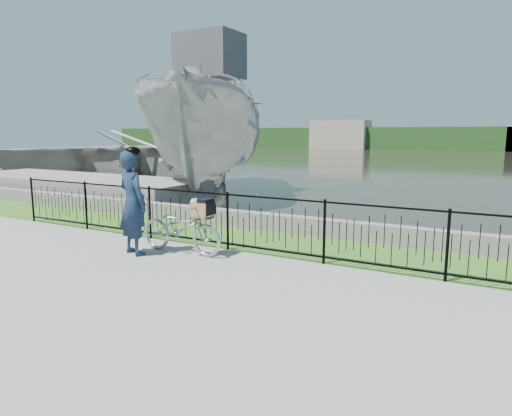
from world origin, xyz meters
The scene contains 12 objects.
ground centered at (0.00, 0.00, 0.00)m, with size 120.00×120.00×0.00m, color gray.
grass_strip centered at (0.00, 2.60, 0.00)m, with size 60.00×2.00×0.01m, color #3A6720.
water centered at (0.00, 33.00, 0.00)m, with size 120.00×120.00×0.00m, color #26271D.
quay_wall centered at (0.00, 3.60, 0.20)m, with size 60.00×0.30×0.40m, color slate.
fence centered at (0.00, 1.60, 0.58)m, with size 14.00×0.06×1.15m, color black, non-canonical shape.
far_treeline centered at (0.00, 60.00, 1.50)m, with size 120.00×6.00×3.00m, color #22471B.
far_building_left centered at (-18.00, 58.00, 2.00)m, with size 8.00×4.00×4.00m, color gray.
dock centered at (-10.00, 5.50, 0.35)m, with size 10.00×3.00×0.70m, color slate.
bicycle_rig centered at (-1.65, 0.98, 0.49)m, with size 1.82×0.64×1.11m.
cyclist centered at (-2.38, 0.47, 1.00)m, with size 0.82×0.65×2.04m.
boat_near centered at (-6.08, 8.39, 2.10)m, with size 8.04×11.02×5.80m.
boat_far centered at (-14.98, 11.73, 1.21)m, with size 12.87×14.26×2.42m.
Camera 1 is at (3.75, -5.76, 2.29)m, focal length 32.00 mm.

